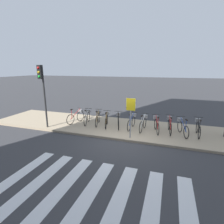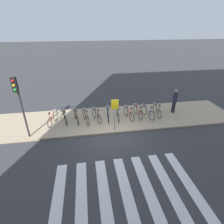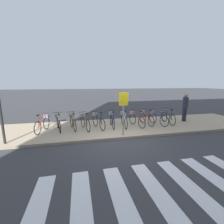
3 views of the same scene
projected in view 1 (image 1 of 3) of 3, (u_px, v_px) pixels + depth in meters
ground_plane at (123, 141)px, 8.74m from camera, size 120.00×120.00×0.00m
sidewalk at (131, 129)px, 10.38m from camera, size 17.99×3.61×0.12m
parked_bicycle_0 at (77, 116)px, 11.30m from camera, size 0.56×1.52×0.96m
parked_bicycle_1 at (87, 117)px, 11.10m from camera, size 0.52×1.53×0.96m
parked_bicycle_2 at (98, 118)px, 10.90m from camera, size 0.52×1.53×0.96m
parked_bicycle_3 at (107, 119)px, 10.56m from camera, size 0.56×1.52×0.96m
parked_bicycle_4 at (118, 120)px, 10.39m from camera, size 0.62×1.50×0.96m
parked_bicycle_5 at (132, 121)px, 10.19m from camera, size 0.46×1.56×0.96m
parked_bicycle_6 at (143, 123)px, 9.90m from camera, size 0.46×1.56×0.96m
parked_bicycle_7 at (156, 124)px, 9.65m from camera, size 0.52×1.53×0.96m
parked_bicycle_8 at (170, 125)px, 9.58m from camera, size 0.46×1.56×0.96m
parked_bicycle_9 at (182, 127)px, 9.24m from camera, size 0.61×1.50×0.96m
parked_bicycle_10 at (198, 127)px, 9.14m from camera, size 0.46×1.56×0.96m
traffic_light at (42, 84)px, 9.75m from camera, size 0.24×0.40×3.61m
sign_post at (131, 111)px, 8.55m from camera, size 0.44×0.07×2.03m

